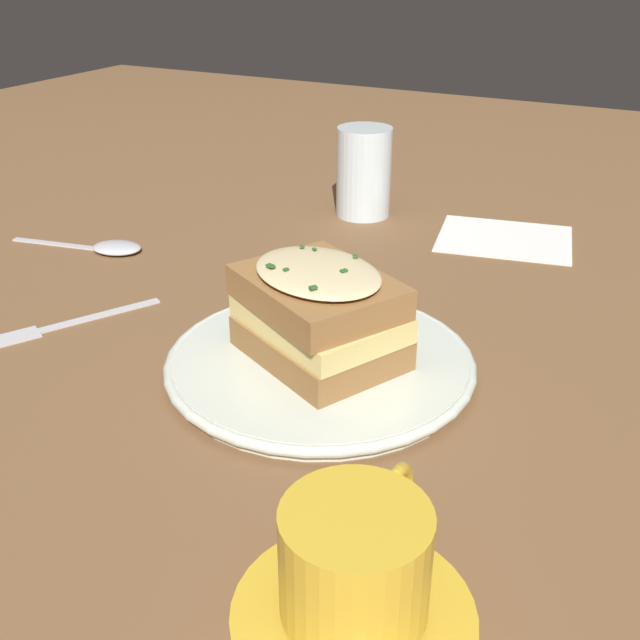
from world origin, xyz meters
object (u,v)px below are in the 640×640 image
teacup_with_saucer (356,570)px  napkin (505,238)px  spoon (109,247)px  water_glass (364,172)px  fork (38,330)px  sandwich (319,313)px  dinner_plate (320,363)px

teacup_with_saucer → napkin: (-0.07, 0.56, -0.03)m
napkin → teacup_with_saucer: bearing=-82.7°
spoon → napkin: size_ratio=1.09×
water_glass → fork: 0.44m
teacup_with_saucer → water_glass: (-0.25, 0.57, 0.02)m
sandwich → napkin: bearing=81.3°
fork → spoon: size_ratio=1.03×
water_glass → teacup_with_saucer: bearing=-66.0°
dinner_plate → fork: dinner_plate is taller
dinner_plate → spoon: (-0.33, 0.12, -0.00)m
dinner_plate → sandwich: sandwich is taller
dinner_plate → napkin: (0.05, 0.36, -0.01)m
water_glass → napkin: 0.19m
sandwich → napkin: (0.05, 0.36, -0.05)m
teacup_with_saucer → water_glass: water_glass is taller
teacup_with_saucer → napkin: bearing=7.8°
fork → napkin: 0.51m
sandwich → teacup_with_saucer: (0.13, -0.20, -0.02)m
teacup_with_saucer → spoon: bearing=54.6°
fork → spoon: (-0.07, 0.18, 0.00)m
dinner_plate → teacup_with_saucer: size_ratio=1.82×
dinner_plate → sandwich: bearing=-174.6°
fork → spoon: 0.19m
teacup_with_saucer → water_glass: size_ratio=1.25×
napkin → fork: bearing=-126.5°
water_glass → sandwich: bearing=-70.8°
water_glass → napkin: water_glass is taller
dinner_plate → teacup_with_saucer: 0.24m
dinner_plate → water_glass: water_glass is taller
teacup_with_saucer → water_glass: bearing=24.6°
dinner_plate → fork: (-0.25, -0.05, -0.01)m
spoon → sandwich: bearing=58.3°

